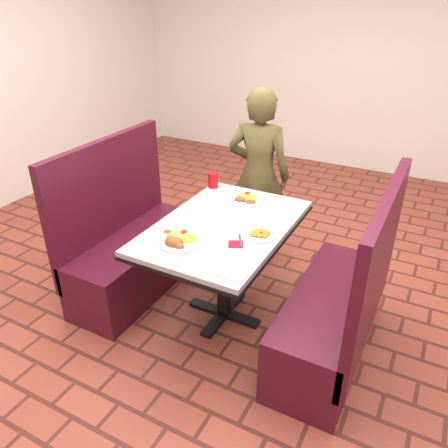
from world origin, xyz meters
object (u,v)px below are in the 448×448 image
at_px(dining_table, 224,237).
at_px(booth_bench_left, 133,249).
at_px(far_dinner_plate, 246,198).
at_px(red_tumbler, 213,180).
at_px(booth_bench_right, 338,312).
at_px(plantain_plate, 260,234).
at_px(near_dinner_plate, 179,238).
at_px(diner_person, 259,175).

bearing_deg(dining_table, booth_bench_left, 180.00).
height_order(far_dinner_plate, red_tumbler, red_tumbler).
relative_size(booth_bench_left, booth_bench_right, 1.00).
relative_size(booth_bench_left, plantain_plate, 6.26).
bearing_deg(dining_table, booth_bench_right, 0.00).
xyz_separation_m(near_dinner_plate, far_dinner_plate, (0.10, 0.73, -0.01)).
xyz_separation_m(diner_person, red_tumbler, (-0.19, -0.44, 0.08)).
distance_m(dining_table, diner_person, 0.96).
xyz_separation_m(booth_bench_right, red_tumbler, (-1.16, 0.50, 0.48)).
height_order(far_dinner_plate, plantain_plate, far_dinner_plate).
bearing_deg(plantain_plate, booth_bench_right, 3.79).
bearing_deg(booth_bench_left, red_tumbler, 48.77).
relative_size(booth_bench_left, far_dinner_plate, 4.80).
distance_m(near_dinner_plate, plantain_plate, 0.50).
bearing_deg(booth_bench_right, diner_person, 135.88).
xyz_separation_m(booth_bench_left, diner_person, (0.63, 0.94, 0.40)).
bearing_deg(dining_table, diner_person, 100.26).
distance_m(booth_bench_right, plantain_plate, 0.68).
bearing_deg(booth_bench_right, near_dinner_plate, -160.04).
height_order(booth_bench_right, far_dinner_plate, booth_bench_right).
xyz_separation_m(booth_bench_left, red_tumbler, (0.44, 0.50, 0.48)).
distance_m(dining_table, booth_bench_left, 0.86).
xyz_separation_m(plantain_plate, red_tumbler, (-0.63, 0.54, 0.05)).
bearing_deg(booth_bench_right, plantain_plate, -176.21).
relative_size(diner_person, far_dinner_plate, 5.83).
height_order(near_dinner_plate, plantain_plate, near_dinner_plate).
bearing_deg(red_tumbler, plantain_plate, -40.21).
bearing_deg(red_tumbler, booth_bench_left, -131.23).
bearing_deg(diner_person, near_dinner_plate, 83.98).
height_order(diner_person, far_dinner_plate, diner_person).
height_order(dining_table, plantain_plate, plantain_plate).
bearing_deg(diner_person, booth_bench_right, 127.85).
bearing_deg(plantain_plate, dining_table, 172.74).
distance_m(diner_person, plantain_plate, 1.07).
distance_m(booth_bench_left, near_dinner_plate, 0.88).
xyz_separation_m(diner_person, far_dinner_plate, (0.14, -0.54, 0.04)).
distance_m(near_dinner_plate, red_tumbler, 0.87).
bearing_deg(booth_bench_left, diner_person, 56.21).
relative_size(booth_bench_right, far_dinner_plate, 4.80).
distance_m(booth_bench_right, far_dinner_plate, 1.02).
bearing_deg(plantain_plate, diner_person, 114.46).
xyz_separation_m(booth_bench_left, plantain_plate, (1.07, -0.03, 0.43)).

